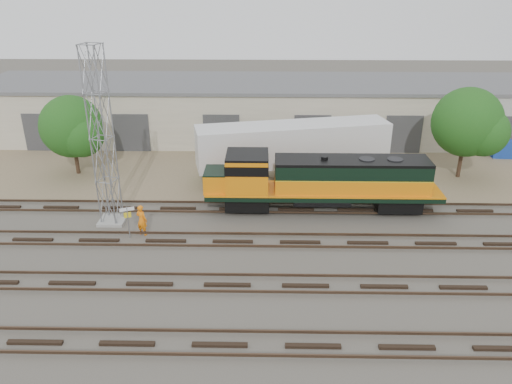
{
  "coord_description": "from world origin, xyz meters",
  "views": [
    {
      "loc": [
        -2.11,
        -24.4,
        14.69
      ],
      "look_at": [
        -2.67,
        4.0,
        2.2
      ],
      "focal_mm": 35.0,
      "sensor_mm": 36.0,
      "label": 1
    }
  ],
  "objects_px": {
    "locomotive": "(319,181)",
    "signal_tower": "(103,142)",
    "worker": "(142,220)",
    "semi_trailer": "(297,145)"
  },
  "relations": [
    {
      "from": "locomotive",
      "to": "signal_tower",
      "type": "relative_size",
      "value": 1.4
    },
    {
      "from": "signal_tower",
      "to": "semi_trailer",
      "type": "bearing_deg",
      "value": 31.31
    },
    {
      "from": "worker",
      "to": "semi_trailer",
      "type": "bearing_deg",
      "value": -111.93
    },
    {
      "from": "locomotive",
      "to": "worker",
      "type": "xyz_separation_m",
      "value": [
        -11.01,
        -3.61,
        -1.18
      ]
    },
    {
      "from": "locomotive",
      "to": "signal_tower",
      "type": "height_order",
      "value": "signal_tower"
    },
    {
      "from": "worker",
      "to": "semi_trailer",
      "type": "relative_size",
      "value": 0.13
    },
    {
      "from": "locomotive",
      "to": "signal_tower",
      "type": "xyz_separation_m",
      "value": [
        -13.35,
        -1.95,
        3.23
      ]
    },
    {
      "from": "semi_trailer",
      "to": "worker",
      "type": "bearing_deg",
      "value": -149.94
    },
    {
      "from": "worker",
      "to": "semi_trailer",
      "type": "height_order",
      "value": "semi_trailer"
    },
    {
      "from": "signal_tower",
      "to": "semi_trailer",
      "type": "relative_size",
      "value": 0.75
    }
  ]
}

